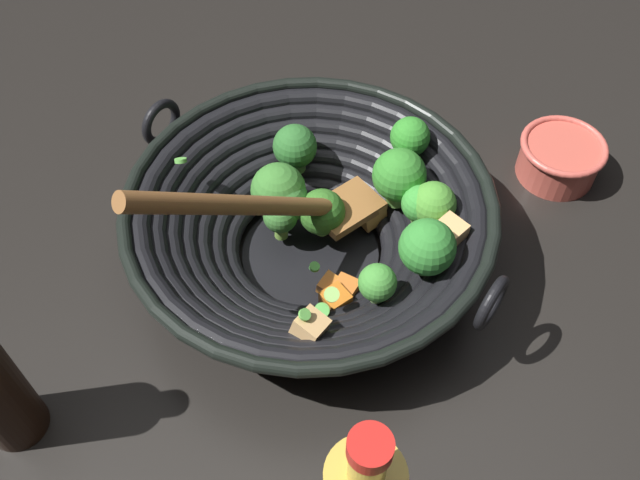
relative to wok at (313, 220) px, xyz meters
name	(u,v)px	position (x,y,z in m)	size (l,w,h in m)	color
ground_plane	(310,258)	(0.00, 0.00, -0.06)	(4.00, 4.00, 0.00)	black
wok	(313,220)	(0.00, 0.00, 0.00)	(0.40, 0.37, 0.23)	black
prep_bowl	(560,157)	(0.25, 0.19, -0.04)	(0.10, 0.10, 0.05)	#D15647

